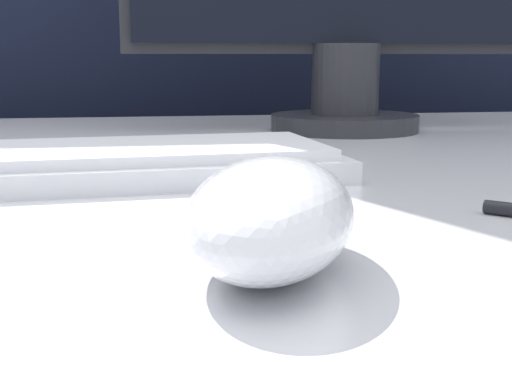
% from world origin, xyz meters
% --- Properties ---
extents(partition_panel, '(5.00, 0.03, 1.50)m').
position_xyz_m(partition_panel, '(0.00, 0.66, 0.75)').
color(partition_panel, black).
rests_on(partition_panel, ground_plane).
extents(computer_mouse_near, '(0.10, 0.14, 0.05)m').
position_xyz_m(computer_mouse_near, '(0.02, -0.27, 0.78)').
color(computer_mouse_near, white).
rests_on(computer_mouse_near, desk).
extents(keyboard, '(0.43, 0.18, 0.02)m').
position_xyz_m(keyboard, '(-0.09, -0.03, 0.77)').
color(keyboard, silver).
rests_on(keyboard, desk).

